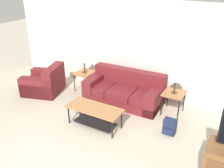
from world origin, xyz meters
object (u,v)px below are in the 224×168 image
at_px(table_lamp_left, 84,58).
at_px(couch, 124,91).
at_px(armchair, 45,83).
at_px(backpack, 170,127).
at_px(side_table_left, 85,74).
at_px(coffee_table, 95,112).
at_px(side_table_right, 174,95).
at_px(table_lamp_right, 176,76).

bearing_deg(table_lamp_left, couch, -1.89).
bearing_deg(armchair, backpack, -2.72).
distance_m(armchair, backpack, 3.77).
height_order(couch, side_table_left, couch).
distance_m(couch, backpack, 1.73).
relative_size(coffee_table, side_table_left, 2.26).
relative_size(side_table_left, side_table_right, 1.00).
bearing_deg(coffee_table, side_table_left, 131.80).
height_order(armchair, backpack, armchair).
bearing_deg(couch, armchair, -164.10).
xyz_separation_m(armchair, table_lamp_left, (0.94, 0.68, 0.72)).
xyz_separation_m(armchair, table_lamp_right, (3.55, 0.68, 0.72)).
xyz_separation_m(table_lamp_left, backpack, (2.83, -0.86, -0.83)).
distance_m(coffee_table, table_lamp_left, 2.00).
distance_m(side_table_left, table_lamp_left, 0.50).
distance_m(side_table_right, table_lamp_left, 2.66).
distance_m(couch, coffee_table, 1.37).
relative_size(couch, coffee_table, 1.62).
bearing_deg(side_table_left, couch, -1.89).
distance_m(coffee_table, table_lamp_right, 2.06).
height_order(armchair, side_table_right, armchair).
bearing_deg(side_table_right, backpack, -76.45).
relative_size(armchair, table_lamp_right, 2.18).
bearing_deg(table_lamp_left, coffee_table, -48.20).
bearing_deg(side_table_right, table_lamp_left, 180.00).
bearing_deg(backpack, side_table_left, 163.05).
height_order(coffee_table, table_lamp_left, table_lamp_left).
bearing_deg(couch, side_table_right, 1.89).
xyz_separation_m(side_table_right, table_lamp_right, (-0.00, 0.00, 0.50)).
distance_m(coffee_table, side_table_left, 1.90).
height_order(couch, side_table_right, couch).
distance_m(side_table_left, backpack, 2.97).
distance_m(side_table_right, backpack, 0.95).
xyz_separation_m(coffee_table, table_lamp_right, (1.36, 1.41, 0.66)).
xyz_separation_m(coffee_table, side_table_right, (1.36, 1.41, 0.16)).
height_order(armchair, table_lamp_left, table_lamp_left).
distance_m(table_lamp_left, backpack, 3.07).
xyz_separation_m(couch, table_lamp_left, (-1.31, 0.04, 0.71)).
bearing_deg(coffee_table, table_lamp_right, 46.11).
xyz_separation_m(couch, coffee_table, (-0.05, -1.37, 0.06)).
distance_m(couch, side_table_left, 1.33).
height_order(couch, coffee_table, couch).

